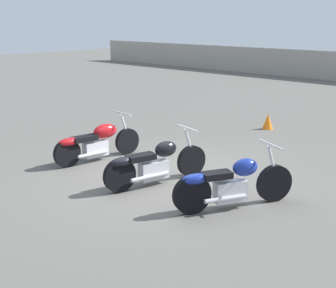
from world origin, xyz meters
The scene contains 5 objects.
ground_plane centered at (0.00, 0.00, 0.00)m, with size 60.00×60.00×0.00m, color #5B5954.
motorcycle_slot_0 centered at (-1.82, -0.21, 0.40)m, with size 0.60×2.02×0.93m.
motorcycle_slot_1 centered at (0.07, -0.41, 0.39)m, with size 0.75×2.07×0.96m.
motorcycle_slot_2 centered at (1.69, -0.34, 0.40)m, with size 1.09×1.88×0.98m.
traffic_cone_far centered at (-0.77, 4.72, 0.21)m, with size 0.28×0.28×0.41m.
Camera 1 is at (5.65, -5.99, 2.88)m, focal length 50.00 mm.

